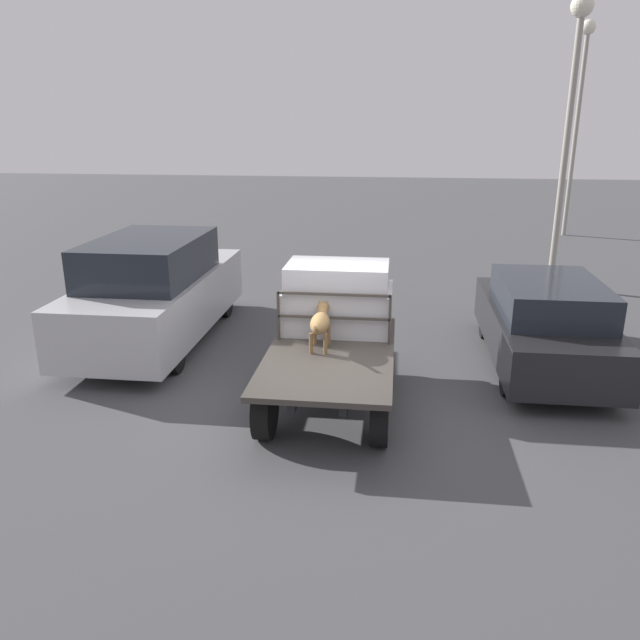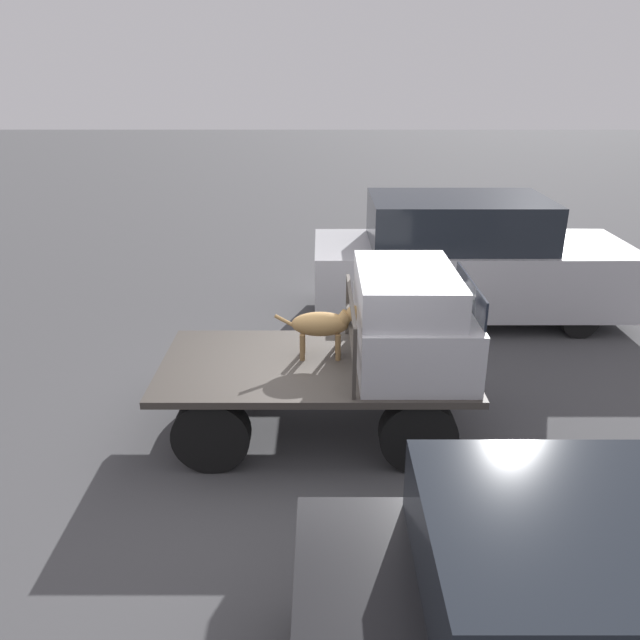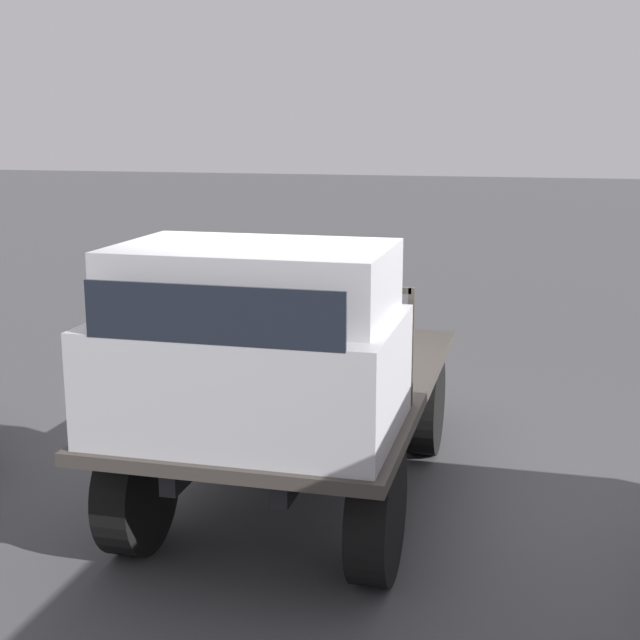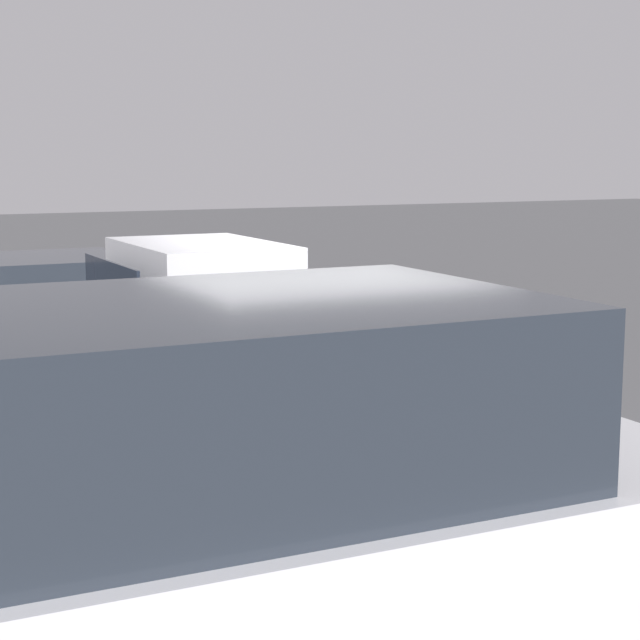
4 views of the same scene
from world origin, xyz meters
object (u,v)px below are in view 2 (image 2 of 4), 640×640
(flatbed_truck, at_px, (315,383))
(parked_pickup_far, at_px, (466,261))
(parked_sedan, at_px, (637,619))
(dog, at_px, (325,324))

(flatbed_truck, distance_m, parked_pickup_far, 4.49)
(parked_sedan, bearing_deg, parked_pickup_far, 87.90)
(flatbed_truck, height_order, dog, dog)
(flatbed_truck, relative_size, parked_pickup_far, 0.68)
(dog, bearing_deg, parked_pickup_far, 47.97)
(flatbed_truck, bearing_deg, parked_pickup_far, 55.49)
(parked_sedan, bearing_deg, dog, 119.34)
(dog, distance_m, parked_pickup_far, 4.28)
(parked_sedan, xyz_separation_m, parked_pickup_far, (0.48, 7.23, 0.21))
(dog, relative_size, parked_sedan, 0.24)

